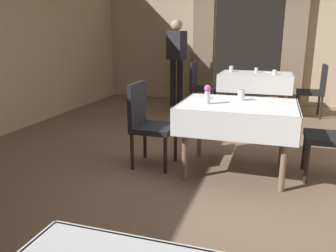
{
  "coord_description": "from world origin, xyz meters",
  "views": [
    {
      "loc": [
        0.61,
        -3.32,
        1.44
      ],
      "look_at": [
        -0.59,
        0.5,
        0.35
      ],
      "focal_mm": 36.16,
      "sensor_mm": 36.0,
      "label": 1
    }
  ],
  "objects_px": {
    "dining_table_mid": "(238,113)",
    "plate_far_b": "(271,72)",
    "chair_far_right": "(315,88)",
    "glass_mid_c": "(241,95)",
    "dining_table_far": "(256,79)",
    "chair_mid_left": "(147,120)",
    "plate_mid_b": "(202,97)",
    "glass_far_c": "(275,72)",
    "chair_far_left": "(199,84)",
    "glass_far_d": "(231,69)",
    "person_waiter_by_doorway": "(176,56)",
    "glass_far_a": "(256,70)",
    "flower_vase_mid": "(207,94)"
  },
  "relations": [
    {
      "from": "dining_table_far",
      "to": "chair_far_right",
      "type": "xyz_separation_m",
      "value": [
        1.03,
        0.05,
        -0.13
      ]
    },
    {
      "from": "flower_vase_mid",
      "to": "glass_mid_c",
      "type": "relative_size",
      "value": 1.74
    },
    {
      "from": "chair_far_left",
      "to": "plate_far_b",
      "type": "relative_size",
      "value": 4.82
    },
    {
      "from": "dining_table_mid",
      "to": "chair_far_right",
      "type": "bearing_deg",
      "value": 71.01
    },
    {
      "from": "chair_far_left",
      "to": "plate_mid_b",
      "type": "distance_m",
      "value": 2.73
    },
    {
      "from": "plate_mid_b",
      "to": "glass_far_c",
      "type": "relative_size",
      "value": 2.66
    },
    {
      "from": "chair_far_right",
      "to": "chair_far_left",
      "type": "bearing_deg",
      "value": -175.69
    },
    {
      "from": "dining_table_far",
      "to": "chair_mid_left",
      "type": "relative_size",
      "value": 1.39
    },
    {
      "from": "dining_table_mid",
      "to": "glass_far_a",
      "type": "distance_m",
      "value": 3.06
    },
    {
      "from": "glass_mid_c",
      "to": "glass_far_d",
      "type": "distance_m",
      "value": 2.91
    },
    {
      "from": "dining_table_mid",
      "to": "plate_far_b",
      "type": "xyz_separation_m",
      "value": [
        0.25,
        3.17,
        0.11
      ]
    },
    {
      "from": "flower_vase_mid",
      "to": "dining_table_mid",
      "type": "bearing_deg",
      "value": 22.63
    },
    {
      "from": "dining_table_far",
      "to": "flower_vase_mid",
      "type": "distance_m",
      "value": 3.09
    },
    {
      "from": "chair_far_right",
      "to": "glass_far_c",
      "type": "xyz_separation_m",
      "value": [
        -0.71,
        -0.21,
        0.28
      ]
    },
    {
      "from": "glass_mid_c",
      "to": "plate_far_b",
      "type": "xyz_separation_m",
      "value": [
        0.24,
        2.99,
        -0.05
      ]
    },
    {
      "from": "glass_far_a",
      "to": "person_waiter_by_doorway",
      "type": "xyz_separation_m",
      "value": [
        -1.56,
        0.04,
        0.23
      ]
    },
    {
      "from": "dining_table_mid",
      "to": "chair_far_right",
      "type": "xyz_separation_m",
      "value": [
        1.03,
        3.0,
        -0.13
      ]
    },
    {
      "from": "chair_far_right",
      "to": "plate_far_b",
      "type": "xyz_separation_m",
      "value": [
        -0.78,
        0.17,
        0.24
      ]
    },
    {
      "from": "glass_mid_c",
      "to": "glass_far_d",
      "type": "relative_size",
      "value": 1.01
    },
    {
      "from": "glass_far_c",
      "to": "person_waiter_by_doorway",
      "type": "bearing_deg",
      "value": 170.61
    },
    {
      "from": "dining_table_mid",
      "to": "flower_vase_mid",
      "type": "relative_size",
      "value": 6.02
    },
    {
      "from": "glass_far_a",
      "to": "chair_mid_left",
      "type": "bearing_deg",
      "value": -107.11
    },
    {
      "from": "chair_far_right",
      "to": "person_waiter_by_doorway",
      "type": "bearing_deg",
      "value": 177.74
    },
    {
      "from": "flower_vase_mid",
      "to": "person_waiter_by_doorway",
      "type": "xyz_separation_m",
      "value": [
        -1.26,
        3.23,
        0.17
      ]
    },
    {
      "from": "dining_table_far",
      "to": "chair_far_left",
      "type": "bearing_deg",
      "value": -174.32
    },
    {
      "from": "glass_mid_c",
      "to": "chair_far_right",
      "type": "bearing_deg",
      "value": 70.02
    },
    {
      "from": "glass_far_a",
      "to": "chair_far_left",
      "type": "bearing_deg",
      "value": -168.04
    },
    {
      "from": "glass_far_d",
      "to": "chair_far_left",
      "type": "bearing_deg",
      "value": -159.5
    },
    {
      "from": "chair_mid_left",
      "to": "glass_far_c",
      "type": "height_order",
      "value": "chair_mid_left"
    },
    {
      "from": "person_waiter_by_doorway",
      "to": "dining_table_far",
      "type": "bearing_deg",
      "value": -5.69
    },
    {
      "from": "dining_table_mid",
      "to": "dining_table_far",
      "type": "bearing_deg",
      "value": 90.03
    },
    {
      "from": "glass_far_d",
      "to": "plate_far_b",
      "type": "bearing_deg",
      "value": 8.98
    },
    {
      "from": "chair_far_left",
      "to": "glass_far_a",
      "type": "distance_m",
      "value": 1.09
    },
    {
      "from": "chair_far_left",
      "to": "chair_mid_left",
      "type": "bearing_deg",
      "value": -88.84
    },
    {
      "from": "chair_mid_left",
      "to": "glass_far_c",
      "type": "bearing_deg",
      "value": 65.72
    },
    {
      "from": "dining_table_mid",
      "to": "glass_mid_c",
      "type": "xyz_separation_m",
      "value": [
        0.01,
        0.18,
        0.16
      ]
    },
    {
      "from": "chair_far_left",
      "to": "person_waiter_by_doorway",
      "type": "distance_m",
      "value": 0.78
    },
    {
      "from": "dining_table_far",
      "to": "glass_far_c",
      "type": "relative_size",
      "value": 14.92
    },
    {
      "from": "chair_far_right",
      "to": "glass_mid_c",
      "type": "xyz_separation_m",
      "value": [
        -1.02,
        -2.82,
        0.29
      ]
    },
    {
      "from": "flower_vase_mid",
      "to": "dining_table_far",
      "type": "bearing_deg",
      "value": 84.41
    },
    {
      "from": "plate_far_b",
      "to": "glass_far_d",
      "type": "height_order",
      "value": "glass_far_d"
    },
    {
      "from": "glass_mid_c",
      "to": "plate_far_b",
      "type": "distance_m",
      "value": 3.0
    },
    {
      "from": "dining_table_mid",
      "to": "glass_far_c",
      "type": "bearing_deg",
      "value": 83.44
    },
    {
      "from": "glass_far_c",
      "to": "person_waiter_by_doorway",
      "type": "xyz_separation_m",
      "value": [
        -1.89,
        0.31,
        0.23
      ]
    },
    {
      "from": "chair_far_right",
      "to": "person_waiter_by_doorway",
      "type": "relative_size",
      "value": 0.54
    },
    {
      "from": "chair_far_left",
      "to": "glass_far_c",
      "type": "distance_m",
      "value": 1.38
    },
    {
      "from": "chair_mid_left",
      "to": "person_waiter_by_doorway",
      "type": "relative_size",
      "value": 0.54
    },
    {
      "from": "chair_far_left",
      "to": "person_waiter_by_doorway",
      "type": "xyz_separation_m",
      "value": [
        -0.53,
        0.26,
        0.51
      ]
    },
    {
      "from": "flower_vase_mid",
      "to": "plate_far_b",
      "type": "distance_m",
      "value": 3.34
    },
    {
      "from": "dining_table_far",
      "to": "plate_mid_b",
      "type": "relative_size",
      "value": 5.61
    }
  ]
}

